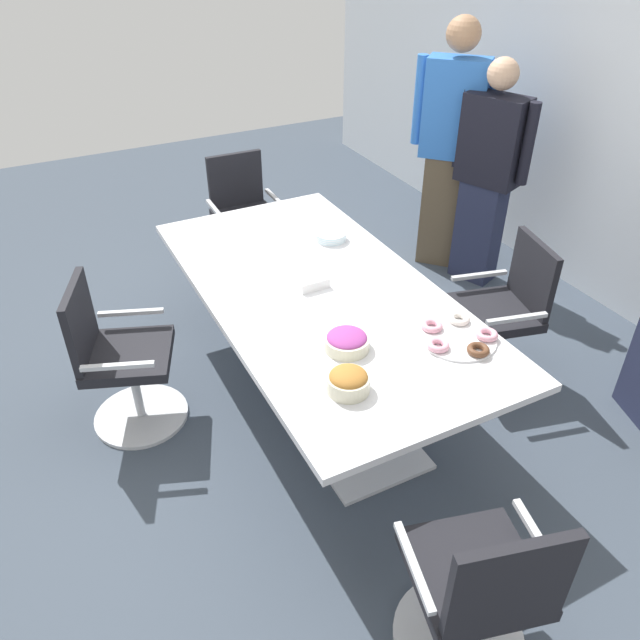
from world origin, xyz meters
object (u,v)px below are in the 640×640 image
(office_chair_0, at_px, (245,222))
(office_chair_3, at_px, (500,319))
(office_chair_1, at_px, (120,364))
(snack_bowl_pretzels, at_px, (348,381))
(person_standing_1, at_px, (487,173))
(donut_platter, at_px, (458,336))
(office_chair_2, at_px, (477,594))
(snack_bowl_candy_mix, at_px, (347,341))
(person_standing_0, at_px, (450,144))
(napkin_pile, at_px, (310,280))
(conference_table, at_px, (320,309))
(plate_stack, at_px, (331,236))

(office_chair_0, relative_size, office_chair_3, 1.00)
(office_chair_1, xyz_separation_m, snack_bowl_pretzels, (1.11, 0.82, 0.40))
(office_chair_3, xyz_separation_m, person_standing_1, (-1.02, 0.65, 0.46))
(donut_platter, bearing_deg, snack_bowl_pretzels, -82.76)
(donut_platter, bearing_deg, office_chair_3, 120.70)
(office_chair_2, xyz_separation_m, snack_bowl_candy_mix, (-1.15, 0.07, 0.39))
(person_standing_0, relative_size, person_standing_1, 1.13)
(office_chair_0, bearing_deg, office_chair_3, 115.78)
(donut_platter, relative_size, napkin_pile, 2.23)
(snack_bowl_pretzels, bearing_deg, conference_table, 161.40)
(person_standing_1, bearing_deg, napkin_pile, 88.61)
(office_chair_2, height_order, office_chair_3, same)
(plate_stack, relative_size, napkin_pile, 1.14)
(conference_table, relative_size, person_standing_0, 1.28)
(office_chair_2, xyz_separation_m, napkin_pile, (-1.76, 0.18, 0.37))
(snack_bowl_candy_mix, bearing_deg, conference_table, 166.61)
(napkin_pile, bearing_deg, person_standing_1, 109.94)
(person_standing_0, bearing_deg, office_chair_1, 62.70)
(person_standing_0, distance_m, donut_platter, 2.19)
(snack_bowl_pretzels, relative_size, snack_bowl_candy_mix, 0.87)
(person_standing_0, height_order, snack_bowl_candy_mix, person_standing_0)
(conference_table, distance_m, office_chair_1, 1.15)
(office_chair_2, relative_size, plate_stack, 4.67)
(office_chair_1, bearing_deg, donut_platter, 76.01)
(office_chair_1, height_order, person_standing_1, person_standing_1)
(snack_bowl_pretzels, height_order, napkin_pile, snack_bowl_pretzels)
(snack_bowl_pretzels, distance_m, donut_platter, 0.67)
(office_chair_3, distance_m, snack_bowl_candy_mix, 1.29)
(office_chair_0, height_order, plate_stack, office_chair_0)
(person_standing_0, bearing_deg, snack_bowl_pretzels, 91.41)
(conference_table, bearing_deg, person_standing_0, 122.94)
(napkin_pile, bearing_deg, office_chair_2, -5.69)
(office_chair_1, height_order, donut_platter, office_chair_1)
(office_chair_3, height_order, snack_bowl_pretzels, office_chair_3)
(donut_platter, bearing_deg, conference_table, -151.03)
(conference_table, height_order, office_chair_1, office_chair_1)
(conference_table, bearing_deg, office_chair_3, 74.41)
(donut_platter, bearing_deg, snack_bowl_candy_mix, -109.54)
(plate_stack, bearing_deg, office_chair_2, -13.68)
(office_chair_0, distance_m, office_chair_2, 3.38)
(donut_platter, bearing_deg, office_chair_0, -175.00)
(snack_bowl_candy_mix, bearing_deg, donut_platter, 70.46)
(office_chair_0, distance_m, napkin_pile, 1.65)
(office_chair_1, xyz_separation_m, person_standing_0, (-0.76, 2.73, 0.59))
(snack_bowl_candy_mix, bearing_deg, office_chair_0, 171.96)
(conference_table, relative_size, napkin_pile, 14.03)
(person_standing_1, bearing_deg, office_chair_2, 119.72)
(person_standing_0, relative_size, plate_stack, 9.64)
(office_chair_2, distance_m, office_chair_3, 1.88)
(person_standing_1, relative_size, snack_bowl_candy_mix, 7.58)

